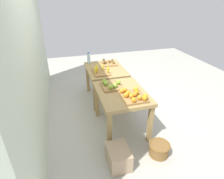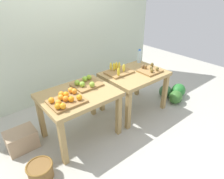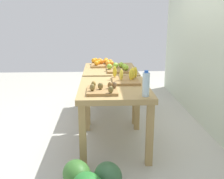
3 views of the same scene
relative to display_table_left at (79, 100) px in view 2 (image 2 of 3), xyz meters
name	(u,v)px [view 2 (image 2 of 3)]	position (x,y,z in m)	size (l,w,h in m)	color
ground_plane	(110,120)	(0.56, 0.00, -0.63)	(8.00, 8.00, 0.00)	#B2B0A4
back_wall	(62,19)	(0.56, 1.35, 0.87)	(4.40, 0.12, 3.00)	beige
display_table_left	(79,100)	(0.00, 0.00, 0.00)	(1.04, 0.80, 0.74)	#A68750
display_table_right	(134,78)	(1.12, 0.00, 0.00)	(1.04, 0.80, 0.74)	#A68750
orange_bin	(66,100)	(-0.24, -0.11, 0.15)	(0.44, 0.37, 0.11)	#9B7341
apple_bin	(86,83)	(0.22, 0.12, 0.14)	(0.40, 0.35, 0.11)	#9B7341
banana_crate	(119,71)	(0.90, 0.16, 0.15)	(0.44, 0.33, 0.17)	#9B7341
kiwi_bin	(150,70)	(1.35, -0.13, 0.14)	(0.37, 0.33, 0.10)	#9B7341
water_bottle	(139,56)	(1.53, 0.29, 0.23)	(0.07, 0.07, 0.26)	silver
watermelon_pile	(174,93)	(2.03, -0.26, -0.50)	(0.65, 0.62, 0.27)	#26742D
wicker_basket	(40,171)	(-0.79, -0.35, -0.52)	(0.32, 0.32, 0.21)	brown
cardboard_produce_box	(22,140)	(-0.79, 0.30, -0.49)	(0.40, 0.30, 0.29)	tan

